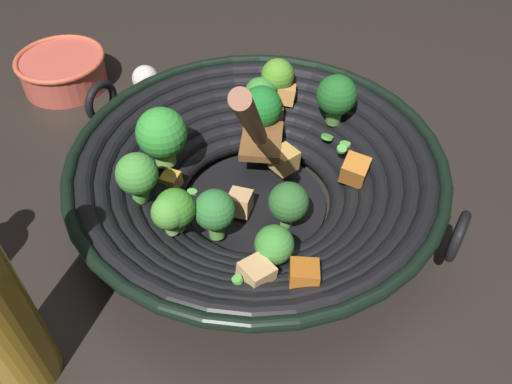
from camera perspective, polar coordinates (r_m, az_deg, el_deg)
ground_plane at (r=0.64m, az=0.04°, el=-1.63°), size 4.00×4.00×0.00m
wok at (r=0.60m, az=-0.08°, el=1.97°), size 0.46×0.43×0.26m
prep_bowl at (r=0.88m, az=-20.23°, el=12.31°), size 0.13×0.13×0.05m
garlic_bulb at (r=0.83m, az=-11.89°, el=11.94°), size 0.04×0.04×0.04m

